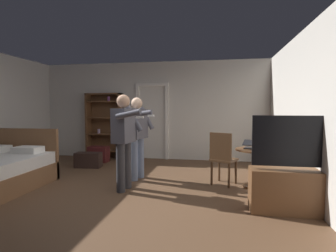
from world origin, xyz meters
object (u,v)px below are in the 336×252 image
at_px(suitcase_dark, 88,160).
at_px(laptop, 253,146).
at_px(person_striped_shirt, 138,132).
at_px(bookshelf, 105,123).
at_px(bottle_on_table, 264,144).
at_px(person_blue_shirt, 124,135).
at_px(suitcase_small, 99,154).
at_px(side_table, 255,161).
at_px(wooden_chair, 222,156).
at_px(tv_flatscreen, 296,184).

bearing_deg(suitcase_dark, laptop, -20.59).
distance_m(person_striped_shirt, suitcase_dark, 1.87).
relative_size(bookshelf, laptop, 4.53).
relative_size(bookshelf, bottle_on_table, 6.93).
xyz_separation_m(bookshelf, person_blue_shirt, (1.56, -2.79, -0.03)).
xyz_separation_m(bottle_on_table, suitcase_small, (-3.93, 1.72, -0.61)).
height_order(laptop, suitcase_small, laptop).
distance_m(bottle_on_table, suitcase_dark, 4.08).
xyz_separation_m(side_table, person_blue_shirt, (-2.28, -0.58, 0.49)).
bearing_deg(person_striped_shirt, laptop, -5.19).
bearing_deg(person_striped_shirt, suitcase_dark, 151.22).
relative_size(side_table, bottle_on_table, 2.64).
bearing_deg(person_striped_shirt, bookshelf, 127.69).
xyz_separation_m(bottle_on_table, wooden_chair, (-0.72, 0.09, -0.27)).
distance_m(bookshelf, suitcase_dark, 1.48).
bearing_deg(bottle_on_table, bookshelf, 150.14).
distance_m(tv_flatscreen, suitcase_small, 5.03).
height_order(bottle_on_table, suitcase_dark, bottle_on_table).
relative_size(bookshelf, person_striped_shirt, 1.12).
distance_m(side_table, person_striped_shirt, 2.32).
bearing_deg(bottle_on_table, tv_flatscreen, -77.31).
distance_m(bookshelf, laptop, 4.42).
xyz_separation_m(side_table, suitcase_dark, (-3.75, 0.98, -0.30)).
bearing_deg(side_table, person_striped_shirt, 175.95).
distance_m(person_blue_shirt, person_striped_shirt, 0.74).
bearing_deg(laptop, person_blue_shirt, -166.39).
relative_size(bottle_on_table, person_striped_shirt, 0.16).
distance_m(bookshelf, bottle_on_table, 4.59).
xyz_separation_m(bookshelf, tv_flatscreen, (4.22, -3.36, -0.61)).
bearing_deg(bottle_on_table, side_table, 150.26).
bearing_deg(laptop, suitcase_dark, 164.60).
distance_m(laptop, suitcase_dark, 3.89).
xyz_separation_m(bottle_on_table, person_blue_shirt, (-2.42, -0.50, 0.16)).
bearing_deg(bottle_on_table, suitcase_small, 156.32).
height_order(laptop, wooden_chair, wooden_chair).
bearing_deg(bookshelf, bottle_on_table, -29.86).
distance_m(bookshelf, person_blue_shirt, 3.19).
height_order(side_table, person_blue_shirt, person_blue_shirt).
xyz_separation_m(wooden_chair, suitcase_dark, (-3.17, 0.97, -0.36)).
height_order(laptop, person_blue_shirt, person_blue_shirt).
relative_size(person_blue_shirt, suitcase_dark, 2.72).
distance_m(wooden_chair, person_blue_shirt, 1.85).
height_order(bookshelf, bottle_on_table, bookshelf).
xyz_separation_m(bookshelf, side_table, (3.84, -2.20, -0.53)).
height_order(bookshelf, person_blue_shirt, bookshelf).
xyz_separation_m(bookshelf, suitcase_dark, (0.08, -1.22, -0.82)).
bearing_deg(side_table, bottle_on_table, -29.74).
bearing_deg(laptop, side_table, 43.25).
height_order(laptop, suitcase_dark, laptop).
bearing_deg(person_blue_shirt, bottle_on_table, 11.73).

